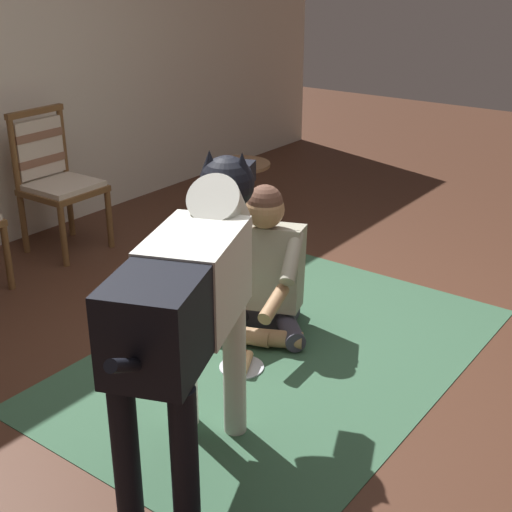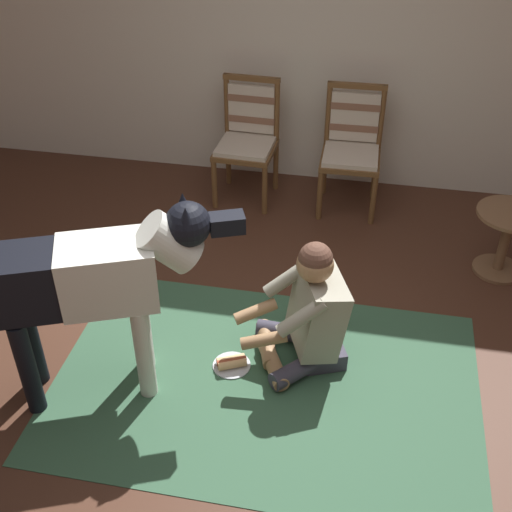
% 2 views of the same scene
% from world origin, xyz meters
% --- Properties ---
extents(ground_plane, '(14.13, 14.13, 0.00)m').
position_xyz_m(ground_plane, '(0.00, 0.00, 0.00)').
color(ground_plane, '#46281B').
extents(back_wall, '(8.16, 0.10, 2.60)m').
position_xyz_m(back_wall, '(0.00, 2.46, 1.30)').
color(back_wall, beige).
rests_on(back_wall, ground).
extents(area_rug, '(2.45, 1.64, 0.01)m').
position_xyz_m(area_rug, '(0.04, -0.11, 0.00)').
color(area_rug, '#345B40').
rests_on(area_rug, ground).
extents(dining_chair_left_of_pair, '(0.48, 0.49, 0.98)m').
position_xyz_m(dining_chair_left_of_pair, '(-0.50, 2.03, 0.54)').
color(dining_chair_left_of_pair, brown).
rests_on(dining_chair_left_of_pair, ground).
extents(dining_chair_right_of_pair, '(0.47, 0.47, 0.98)m').
position_xyz_m(dining_chair_right_of_pair, '(0.34, 2.03, 0.54)').
color(dining_chair_right_of_pair, brown).
rests_on(dining_chair_right_of_pair, ground).
extents(person_sitting_on_floor, '(0.70, 0.61, 0.83)m').
position_xyz_m(person_sitting_on_floor, '(0.24, 0.16, 0.34)').
color(person_sitting_on_floor, '#3C3949').
rests_on(person_sitting_on_floor, ground).
extents(large_dog, '(1.40, 0.67, 1.18)m').
position_xyz_m(large_dog, '(-0.82, -0.26, 0.76)').
color(large_dog, silver).
rests_on(large_dog, ground).
extents(hot_dog_on_plate, '(0.23, 0.23, 0.06)m').
position_xyz_m(hot_dog_on_plate, '(-0.18, -0.01, 0.03)').
color(hot_dog_on_plate, silver).
rests_on(hot_dog_on_plate, ground).
extents(round_side_table, '(0.47, 0.47, 0.49)m').
position_xyz_m(round_side_table, '(1.48, 1.28, 0.30)').
color(round_side_table, brown).
rests_on(round_side_table, ground).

